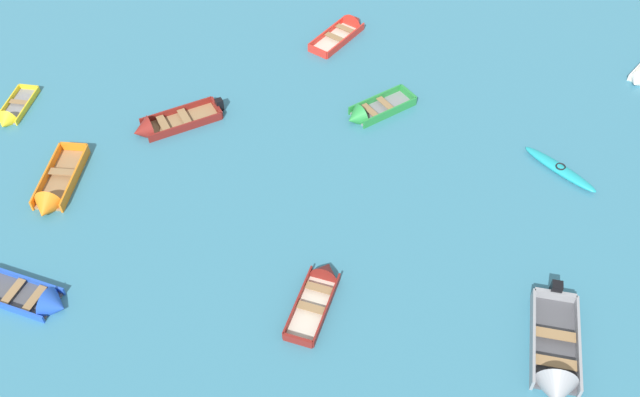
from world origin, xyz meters
TOP-DOWN VIEW (x-y plane):
  - rowboat_maroon_back_row_center at (-6.55, 22.13)m, footprint 3.99×2.60m
  - rowboat_blue_near_left at (-9.80, 13.33)m, footprint 3.62×2.47m
  - rowboat_red_midfield_left at (2.09, 28.92)m, footprint 3.13×3.43m
  - kayak_turquoise_far_back at (9.74, 18.52)m, footprint 2.52×3.04m
  - rowboat_green_far_left at (2.38, 22.39)m, footprint 3.41×2.60m
  - rowboat_grey_outer_left at (6.98, 9.72)m, footprint 2.48×4.47m
  - rowboat_maroon_foreground_center at (-0.24, 13.41)m, footprint 2.21×3.49m
  - rowboat_yellow_distant_center at (-13.13, 23.26)m, footprint 1.49×2.90m
  - rowboat_orange_outer_right at (-10.35, 18.35)m, footprint 1.75×4.00m

SIDE VIEW (x-z plane):
  - rowboat_yellow_distant_center at x=-13.13m, z-range -0.32..0.57m
  - rowboat_blue_near_left at x=-9.80m, z-range -0.43..0.73m
  - rowboat_maroon_foreground_center at x=-0.24m, z-range -0.34..0.65m
  - kayak_turquoise_far_back at x=9.74m, z-range -0.01..0.32m
  - rowboat_red_midfield_left at x=2.09m, z-range -0.37..0.70m
  - rowboat_maroon_back_row_center at x=-6.55m, z-range -0.40..0.75m
  - rowboat_green_far_left at x=2.38m, z-range -0.34..0.71m
  - rowboat_orange_outer_right at x=-10.35m, z-range -0.35..0.76m
  - rowboat_grey_outer_left at x=6.98m, z-range -0.46..0.91m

